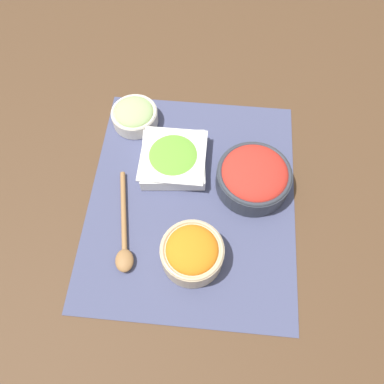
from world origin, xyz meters
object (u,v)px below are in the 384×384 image
cucumber_bowl (135,115)px  tomato_bowl (254,176)px  wooden_spoon (124,240)px  lettuce_bowl (173,158)px  carrot_bowl (192,252)px

cucumber_bowl → tomato_bowl: (0.16, 0.31, 0.01)m
cucumber_bowl → wooden_spoon: bearing=4.9°
lettuce_bowl → cucumber_bowl: (-0.12, -0.11, 0.00)m
cucumber_bowl → lettuce_bowl: bearing=43.7°
tomato_bowl → cucumber_bowl: bearing=-117.7°
carrot_bowl → tomato_bowl: size_ratio=0.77×
carrot_bowl → tomato_bowl: same height
lettuce_bowl → tomato_bowl: tomato_bowl is taller
tomato_bowl → wooden_spoon: tomato_bowl is taller
carrot_bowl → lettuce_bowl: bearing=-164.1°
carrot_bowl → lettuce_bowl: (-0.24, -0.07, -0.02)m
lettuce_bowl → carrot_bowl: bearing=15.9°
wooden_spoon → lettuce_bowl: bearing=158.1°
lettuce_bowl → tomato_bowl: (0.04, 0.19, 0.02)m
cucumber_bowl → wooden_spoon: size_ratio=0.48×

